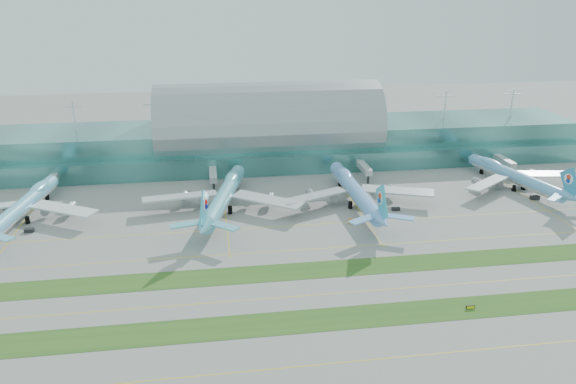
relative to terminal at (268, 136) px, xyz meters
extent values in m
plane|color=gray|center=(-0.01, -128.79, -14.23)|extent=(700.00, 700.00, 0.00)
cube|color=#3D7A75|center=(-0.01, 1.21, -4.23)|extent=(340.00, 42.00, 20.00)
cube|color=#3D7A75|center=(-0.01, -22.79, -9.23)|extent=(340.00, 8.00, 10.00)
ellipsoid|color=#9EA5A8|center=(-0.01, 1.21, 5.77)|extent=(340.00, 46.20, 16.17)
cylinder|color=white|center=(-0.01, 1.21, 13.77)|extent=(0.80, 0.80, 16.00)
cube|color=#B2B7B7|center=(-106.01, -33.79, -8.73)|extent=(3.50, 22.00, 3.00)
cylinder|color=black|center=(-106.01, -43.79, -12.23)|extent=(1.00, 1.00, 4.00)
cube|color=#B2B7B7|center=(-31.01, -33.79, -8.73)|extent=(3.50, 22.00, 3.00)
cylinder|color=black|center=(-31.01, -43.79, -12.23)|extent=(1.00, 1.00, 4.00)
cube|color=#B2B7B7|center=(43.99, -33.79, -8.73)|extent=(3.50, 22.00, 3.00)
cylinder|color=black|center=(43.99, -43.79, -12.23)|extent=(1.00, 1.00, 4.00)
cube|color=#B2B7B7|center=(118.99, -33.79, -8.73)|extent=(3.50, 22.00, 3.00)
cylinder|color=black|center=(118.99, -43.79, -12.23)|extent=(1.00, 1.00, 4.00)
cube|color=#2D591E|center=(-0.01, -156.79, -14.19)|extent=(420.00, 12.00, 0.08)
cube|color=#2D591E|center=(-0.01, -126.79, -14.19)|extent=(420.00, 12.00, 0.08)
cube|color=yellow|center=(-0.01, -176.79, -14.22)|extent=(420.00, 0.35, 0.01)
cube|color=yellow|center=(-0.01, -142.79, -14.22)|extent=(420.00, 0.35, 0.01)
cube|color=yellow|center=(-0.01, -110.79, -14.22)|extent=(420.00, 0.35, 0.01)
cube|color=yellow|center=(-0.01, -88.79, -14.22)|extent=(420.00, 0.35, 0.01)
cylinder|color=#66BFE2|center=(-109.47, -66.65, -8.21)|extent=(14.87, 61.39, 6.11)
ellipsoid|color=#66BFE2|center=(-107.00, -49.71, -6.53)|extent=(8.43, 19.23, 4.36)
cone|color=#66BFE2|center=(-104.72, -34.05, -8.21)|extent=(6.76, 5.76, 6.11)
cube|color=white|center=(-92.19, -71.16, -8.61)|extent=(29.29, 21.34, 1.20)
cylinder|color=#9B9CA3|center=(-95.81, -65.25, -10.68)|extent=(4.10, 5.85, 3.35)
cylinder|color=black|center=(-106.12, -43.66, -12.75)|extent=(1.78, 1.78, 2.96)
cylinder|color=black|center=(-112.97, -70.13, -12.75)|extent=(1.78, 1.78, 2.96)
cylinder|color=black|center=(-107.11, -70.98, -12.75)|extent=(1.78, 1.78, 2.96)
cylinder|color=#5DBDCE|center=(-26.77, -67.37, -7.77)|extent=(22.17, 65.31, 6.57)
ellipsoid|color=#5DBDCE|center=(-22.34, -49.52, -5.96)|extent=(10.86, 20.88, 4.68)
cone|color=#5DBDCE|center=(-18.26, -33.03, -7.77)|extent=(7.65, 6.72, 6.57)
cone|color=#5DBDCE|center=(-35.68, -103.35, -6.50)|extent=(8.35, 10.75, 6.24)
cube|color=silver|center=(-45.78, -64.84, -8.19)|extent=(32.58, 12.36, 1.29)
cylinder|color=gray|center=(-39.78, -60.43, -10.41)|extent=(4.90, 6.52, 3.60)
cube|color=silver|center=(-8.77, -74.01, -8.19)|extent=(30.41, 25.10, 1.29)
cylinder|color=gray|center=(-12.02, -67.31, -10.41)|extent=(4.90, 6.52, 3.60)
cube|color=#2EB3CE|center=(-35.17, -101.29, 0.18)|extent=(3.96, 13.66, 15.27)
cylinder|color=white|center=(-34.92, -100.26, 1.76)|extent=(2.15, 5.16, 5.08)
cylinder|color=black|center=(-20.77, -43.15, -12.64)|extent=(1.91, 1.91, 3.18)
cylinder|color=black|center=(-30.87, -70.72, -12.64)|extent=(1.91, 1.91, 3.18)
cylinder|color=black|center=(-24.70, -72.24, -12.64)|extent=(1.91, 1.91, 3.18)
cylinder|color=#6BA7EC|center=(30.41, -69.69, -7.83)|extent=(8.48, 65.15, 6.50)
ellipsoid|color=#6BA7EC|center=(29.85, -51.51, -6.05)|extent=(6.77, 19.93, 4.63)
cone|color=#6BA7EC|center=(29.34, -34.70, -7.83)|extent=(6.65, 5.44, 6.50)
cone|color=#6BA7EC|center=(31.53, -106.36, -6.58)|extent=(6.46, 9.62, 6.17)
cube|color=#B9BDC0|center=(11.62, -72.36, -8.25)|extent=(31.96, 19.89, 1.28)
cylinder|color=#97989F|center=(16.16, -66.56, -10.45)|extent=(3.74, 5.87, 3.56)
cube|color=#B9BDC0|center=(49.33, -71.21, -8.25)|extent=(32.23, 18.29, 1.28)
cylinder|color=#97989F|center=(44.44, -65.70, -10.45)|extent=(3.74, 5.87, 3.56)
cube|color=#2FB1D1|center=(31.46, -104.26, 0.03)|extent=(1.05, 13.79, 15.11)
cylinder|color=white|center=(31.43, -103.22, 1.60)|extent=(1.10, 5.06, 5.03)
cylinder|color=black|center=(29.66, -45.01, -12.65)|extent=(1.89, 1.89, 3.14)
cylinder|color=black|center=(27.39, -73.98, -12.65)|extent=(1.89, 1.89, 3.14)
cylinder|color=black|center=(33.68, -73.79, -12.65)|extent=(1.89, 1.89, 3.14)
cylinder|color=#5EA3D0|center=(111.00, -59.78, -8.40)|extent=(19.49, 58.97, 5.92)
ellipsoid|color=#5EA3D0|center=(107.16, -43.66, -6.77)|extent=(9.65, 18.81, 4.22)
cone|color=#5EA3D0|center=(103.61, -28.76, -8.40)|extent=(6.87, 6.02, 5.92)
cone|color=#5EA3D0|center=(118.76, -92.30, -7.26)|extent=(7.47, 9.67, 5.62)
cube|color=silver|center=(94.72, -65.63, -8.78)|extent=(27.52, 22.46, 1.17)
cylinder|color=gray|center=(97.71, -59.62, -10.79)|extent=(4.38, 5.86, 3.25)
cube|color=silver|center=(128.17, -57.66, -8.78)|extent=(29.40, 11.39, 1.17)
cylinder|color=gray|center=(122.79, -53.64, -10.79)|extent=(4.38, 5.86, 3.25)
cube|color=teal|center=(118.31, -90.44, -1.24)|extent=(3.47, 12.34, 13.77)
cylinder|color=white|center=(118.09, -89.51, 0.19)|extent=(1.90, 4.66, 4.58)
cylinder|color=black|center=(105.79, -37.90, -12.79)|extent=(1.72, 1.72, 2.87)
cylinder|color=black|center=(109.10, -64.16, -12.79)|extent=(1.72, 1.72, 2.87)
cylinder|color=black|center=(114.68, -62.84, -12.79)|extent=(1.72, 1.72, 2.87)
cube|color=black|center=(-104.14, -79.85, -13.48)|extent=(3.57, 2.25, 1.50)
cube|color=black|center=(-31.53, -81.36, -13.52)|extent=(4.26, 2.70, 1.42)
cube|color=black|center=(-33.48, -84.86, -13.48)|extent=(4.06, 3.19, 1.50)
cube|color=orange|center=(24.39, -89.85, -13.34)|extent=(3.59, 2.05, 1.78)
cube|color=black|center=(46.22, -79.30, -13.49)|extent=(3.60, 1.66, 1.48)
cube|color=black|center=(112.96, -75.64, -13.35)|extent=(4.38, 2.46, 1.75)
cube|color=black|center=(43.48, -157.47, -13.64)|extent=(2.79, 0.39, 1.18)
cube|color=yellow|center=(43.47, -157.66, -13.64)|extent=(2.35, 0.14, 0.86)
cylinder|color=black|center=(42.52, -157.43, -13.96)|extent=(0.13, 0.13, 0.53)
cylinder|color=black|center=(44.44, -157.51, -13.96)|extent=(0.13, 0.13, 0.53)
camera|label=1|loc=(-32.05, -294.13, 78.37)|focal=35.00mm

